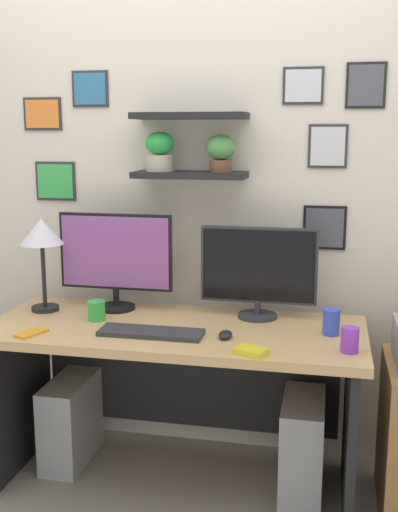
# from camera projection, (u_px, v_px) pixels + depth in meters

# --- Properties ---
(ground_plane) EXTENTS (8.00, 8.00, 0.00)m
(ground_plane) POSITION_uv_depth(u_px,v_px,m) (176.00, 482.00, 2.90)
(ground_plane) COLOR gray
(back_wall_assembly) EXTENTS (4.40, 0.24, 2.70)m
(back_wall_assembly) POSITION_uv_depth(u_px,v_px,m) (195.00, 180.00, 3.05)
(back_wall_assembly) COLOR beige
(back_wall_assembly) RESTS_ON ground
(desk) EXTENTS (1.66, 0.68, 0.75)m
(desk) POSITION_uv_depth(u_px,v_px,m) (178.00, 367.00, 2.84)
(desk) COLOR tan
(desk) RESTS_ON ground
(monitor_left) EXTENTS (0.55, 0.18, 0.46)m
(monitor_left) POSITION_uv_depth(u_px,v_px,m) (116.00, 257.00, 2.98)
(monitor_left) COLOR black
(monitor_left) RESTS_ON desk
(monitor_right) EXTENTS (0.53, 0.18, 0.42)m
(monitor_right) POSITION_uv_depth(u_px,v_px,m) (258.00, 270.00, 2.85)
(monitor_right) COLOR #2D2D33
(monitor_right) RESTS_ON desk
(keyboard) EXTENTS (0.44, 0.14, 0.02)m
(keyboard) POSITION_uv_depth(u_px,v_px,m) (151.00, 332.00, 2.64)
(keyboard) COLOR #2D2D33
(keyboard) RESTS_ON desk
(computer_mouse) EXTENTS (0.06, 0.09, 0.03)m
(computer_mouse) POSITION_uv_depth(u_px,v_px,m) (225.00, 335.00, 2.59)
(computer_mouse) COLOR black
(computer_mouse) RESTS_ON desk
(desk_lamp) EXTENTS (0.20, 0.20, 0.44)m
(desk_lamp) POSITION_uv_depth(u_px,v_px,m) (42.00, 237.00, 2.93)
(desk_lamp) COLOR black
(desk_lamp) RESTS_ON desk
(cell_phone) EXTENTS (0.12, 0.16, 0.01)m
(cell_phone) POSITION_uv_depth(u_px,v_px,m) (31.00, 333.00, 2.64)
(cell_phone) COLOR orange
(cell_phone) RESTS_ON desk
(coffee_mug) EXTENTS (0.08, 0.08, 0.09)m
(coffee_mug) POSITION_uv_depth(u_px,v_px,m) (96.00, 310.00, 2.83)
(coffee_mug) COLOR green
(coffee_mug) RESTS_ON desk
(pen_cup) EXTENTS (0.07, 0.07, 0.10)m
(pen_cup) POSITION_uv_depth(u_px,v_px,m) (350.00, 340.00, 2.42)
(pen_cup) COLOR purple
(pen_cup) RESTS_ON desk
(scissors_tray) EXTENTS (0.14, 0.12, 0.02)m
(scissors_tray) POSITION_uv_depth(u_px,v_px,m) (251.00, 351.00, 2.41)
(scissors_tray) COLOR yellow
(scissors_tray) RESTS_ON desk
(water_cup) EXTENTS (0.07, 0.07, 0.11)m
(water_cup) POSITION_uv_depth(u_px,v_px,m) (331.00, 322.00, 2.63)
(water_cup) COLOR blue
(water_cup) RESTS_ON desk
(computer_tower_left) EXTENTS (0.18, 0.40, 0.41)m
(computer_tower_left) POSITION_uv_depth(u_px,v_px,m) (71.00, 420.00, 3.05)
(computer_tower_left) COLOR #99999E
(computer_tower_left) RESTS_ON ground
(computer_tower_right) EXTENTS (0.18, 0.40, 0.45)m
(computer_tower_right) POSITION_uv_depth(u_px,v_px,m) (302.00, 448.00, 2.75)
(computer_tower_right) COLOR #99999E
(computer_tower_right) RESTS_ON ground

